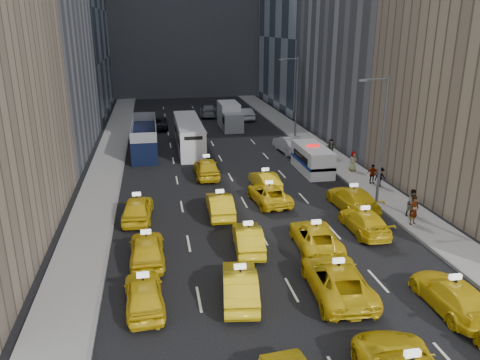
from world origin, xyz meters
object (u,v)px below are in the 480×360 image
object	(u,v)px
city_bus	(189,135)
box_truck	(230,116)
double_decker	(145,137)
nypd_van	(312,159)
pedestrian_0	(414,210)

from	to	relation	value
city_bus	box_truck	bearing A→B (deg)	51.36
double_decker	nypd_van	bearing A→B (deg)	-37.10
nypd_van	city_bus	xyz separation A→B (m)	(-9.91, 9.96, 0.37)
nypd_van	pedestrian_0	world-z (taller)	nypd_van
double_decker	city_bus	world-z (taller)	double_decker
double_decker	box_truck	world-z (taller)	box_truck
nypd_van	city_bus	size ratio (longest dim) A/B	0.49
box_truck	city_bus	bearing A→B (deg)	-123.57
city_bus	pedestrian_0	bearing A→B (deg)	-67.53
nypd_van	box_truck	bearing A→B (deg)	101.00
box_truck	pedestrian_0	size ratio (longest dim) A/B	3.59
pedestrian_0	box_truck	bearing A→B (deg)	78.18
box_truck	double_decker	bearing A→B (deg)	-138.08
double_decker	city_bus	distance (m)	4.47
nypd_van	pedestrian_0	xyz separation A→B (m)	(2.48, -12.38, -0.01)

